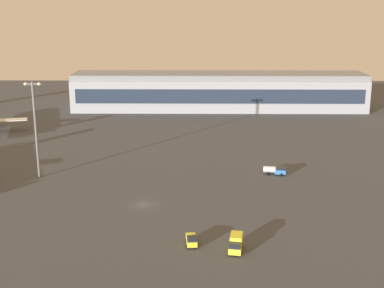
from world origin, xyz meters
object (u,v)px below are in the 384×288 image
(cargo_loader, at_px, (191,240))
(fuel_truck, at_px, (275,170))
(catering_truck, at_px, (236,243))
(apron_light_west, at_px, (35,124))

(cargo_loader, bearing_deg, fuel_truck, -123.46)
(catering_truck, bearing_deg, apron_light_west, -31.73)
(cargo_loader, distance_m, apron_light_west, 61.68)
(catering_truck, xyz_separation_m, apron_light_west, (-51.46, 44.39, 13.61))
(catering_truck, distance_m, cargo_loader, 8.99)
(catering_truck, xyz_separation_m, cargo_loader, (-8.72, 2.18, -0.40))
(catering_truck, relative_size, cargo_loader, 1.37)
(catering_truck, height_order, apron_light_west, apron_light_west)
(catering_truck, bearing_deg, cargo_loader, -4.99)
(cargo_loader, xyz_separation_m, fuel_truck, (23.15, 45.27, 0.19))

